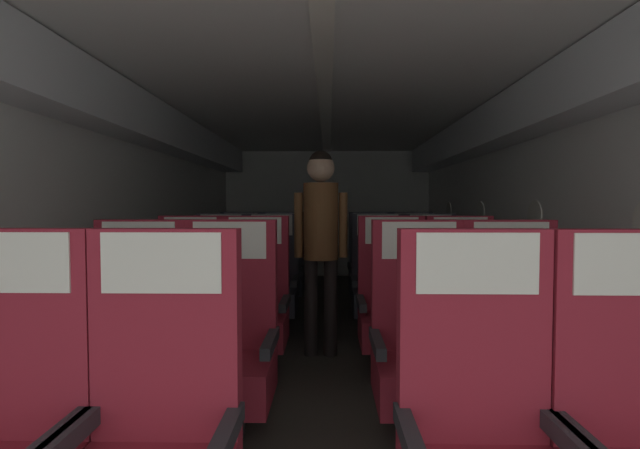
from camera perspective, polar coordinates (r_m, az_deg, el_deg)
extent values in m
cube|color=#3D3833|center=(4.04, 0.60, -15.29)|extent=(3.76, 8.60, 0.02)
cube|color=silver|center=(4.26, -24.10, 0.42)|extent=(0.08, 8.20, 2.17)
cube|color=silver|center=(4.23, 25.50, 0.39)|extent=(0.08, 8.20, 2.17)
cube|color=silver|center=(3.97, 0.62, 16.33)|extent=(3.64, 8.20, 0.06)
cube|color=silver|center=(7.97, 0.87, 1.45)|extent=(3.64, 0.06, 2.17)
cube|color=silver|center=(4.24, -21.85, 12.21)|extent=(0.31, 7.87, 0.36)
cube|color=silver|center=(4.21, 23.22, 12.25)|extent=(0.31, 7.87, 0.36)
cube|color=white|center=(3.96, 0.61, 15.77)|extent=(0.12, 7.38, 0.02)
cylinder|color=white|center=(4.21, 24.95, 0.98)|extent=(0.01, 0.26, 0.26)
cylinder|color=white|center=(5.49, 19.18, 1.34)|extent=(0.01, 0.26, 0.26)
cylinder|color=white|center=(6.80, 15.60, 1.56)|extent=(0.01, 0.26, 0.26)
cube|color=maroon|center=(1.91, -32.88, -11.12)|extent=(0.49, 0.09, 0.71)
cube|color=#28282D|center=(1.72, -29.57, -21.99)|extent=(0.05, 0.41, 0.06)
cube|color=silver|center=(1.83, -33.89, -3.92)|extent=(0.40, 0.01, 0.20)
cube|color=maroon|center=(1.69, -18.33, -12.61)|extent=(0.49, 0.09, 0.71)
cube|color=#28282D|center=(1.54, -11.74, -24.61)|extent=(0.05, 0.41, 0.06)
cube|color=#28282D|center=(1.70, -28.77, -22.15)|extent=(0.05, 0.41, 0.06)
cube|color=silver|center=(1.60, -19.01, -4.51)|extent=(0.40, 0.01, 0.20)
cube|color=maroon|center=(1.87, 33.44, -11.42)|extent=(0.49, 0.09, 0.71)
cube|color=#28282D|center=(1.68, 29.73, -22.52)|extent=(0.05, 0.41, 0.06)
cube|color=silver|center=(1.79, 34.44, -4.07)|extent=(0.40, 0.01, 0.20)
cube|color=maroon|center=(1.68, 18.23, -12.75)|extent=(0.49, 0.09, 0.71)
cube|color=#28282D|center=(1.68, 28.68, -22.53)|extent=(0.05, 0.41, 0.06)
cube|color=#28282D|center=(1.54, 11.16, -24.73)|extent=(0.05, 0.41, 0.06)
cube|color=silver|center=(1.58, 18.85, -4.57)|extent=(0.40, 0.01, 0.20)
cube|color=#38383D|center=(2.77, -22.45, -21.43)|extent=(0.18, 0.17, 0.21)
cube|color=maroon|center=(2.69, -22.52, -17.26)|extent=(0.49, 0.48, 0.21)
cube|color=maroon|center=(2.75, -21.01, -6.84)|extent=(0.49, 0.09, 0.71)
cube|color=#28282D|center=(2.55, -17.56, -13.66)|extent=(0.05, 0.41, 0.06)
cube|color=#28282D|center=(2.73, -27.26, -12.71)|extent=(0.05, 0.41, 0.06)
cube|color=silver|center=(2.68, -21.47, -1.81)|extent=(0.40, 0.01, 0.20)
cube|color=#38383D|center=(2.63, -11.68, -22.63)|extent=(0.18, 0.17, 0.21)
cube|color=maroon|center=(2.55, -11.72, -18.27)|extent=(0.49, 0.48, 0.21)
cube|color=maroon|center=(2.61, -10.83, -7.22)|extent=(0.49, 0.09, 0.71)
cube|color=#28282D|center=(2.44, -6.16, -14.26)|extent=(0.05, 0.41, 0.06)
cube|color=#28282D|center=(2.55, -17.12, -13.67)|extent=(0.05, 0.41, 0.06)
cube|color=silver|center=(2.54, -11.10, -1.92)|extent=(0.40, 0.01, 0.20)
cube|color=#38383D|center=(2.75, 23.42, -21.65)|extent=(0.18, 0.17, 0.21)
cube|color=maroon|center=(2.67, 23.50, -17.45)|extent=(0.49, 0.48, 0.21)
cube|color=maroon|center=(2.73, 22.07, -6.94)|extent=(0.49, 0.09, 0.71)
cube|color=#28282D|center=(2.70, 28.34, -12.89)|extent=(0.05, 0.41, 0.06)
cube|color=#28282D|center=(2.53, 18.45, -13.80)|extent=(0.05, 0.41, 0.06)
cube|color=silver|center=(2.66, 22.51, -1.86)|extent=(0.40, 0.01, 0.20)
cube|color=#38383D|center=(2.62, 12.60, -22.70)|extent=(0.18, 0.17, 0.21)
cube|color=maroon|center=(2.54, 12.65, -18.34)|extent=(0.49, 0.48, 0.21)
cube|color=maroon|center=(2.61, 11.86, -7.25)|extent=(0.49, 0.09, 0.71)
cube|color=#28282D|center=(2.53, 18.10, -13.76)|extent=(0.05, 0.41, 0.06)
cube|color=#28282D|center=(2.44, 7.06, -14.28)|extent=(0.05, 0.41, 0.06)
cube|color=silver|center=(2.53, 12.11, -1.94)|extent=(0.40, 0.01, 0.20)
cube|color=#38383D|center=(3.64, -16.24, -15.47)|extent=(0.18, 0.17, 0.21)
cube|color=maroon|center=(3.58, -16.29, -12.22)|extent=(0.49, 0.48, 0.21)
cube|color=maroon|center=(3.68, -15.44, -4.48)|extent=(0.49, 0.09, 0.71)
cube|color=#28282D|center=(3.47, -12.54, -9.30)|extent=(0.05, 0.41, 0.06)
cube|color=#28282D|center=(3.61, -19.96, -8.93)|extent=(0.05, 0.41, 0.06)
cube|color=silver|center=(3.61, -15.70, -0.69)|extent=(0.40, 0.01, 0.20)
cube|color=#38383D|center=(3.51, -8.33, -16.06)|extent=(0.18, 0.17, 0.21)
cube|color=maroon|center=(3.45, -8.35, -12.69)|extent=(0.49, 0.48, 0.21)
cube|color=maroon|center=(3.56, -7.87, -4.65)|extent=(0.49, 0.09, 0.71)
cube|color=#28282D|center=(3.38, -4.34, -9.58)|extent=(0.05, 0.41, 0.06)
cube|color=#28282D|center=(3.45, -12.31, -9.36)|extent=(0.05, 0.41, 0.06)
cube|color=silver|center=(3.49, -8.02, -0.74)|extent=(0.40, 0.01, 0.20)
cube|color=#38383D|center=(3.61, 17.43, -15.65)|extent=(0.18, 0.17, 0.21)
cube|color=maroon|center=(3.55, 17.48, -12.37)|extent=(0.49, 0.48, 0.21)
cube|color=maroon|center=(3.65, 16.69, -4.55)|extent=(0.49, 0.09, 0.71)
cube|color=#28282D|center=(3.58, 21.21, -9.06)|extent=(0.05, 0.41, 0.06)
cube|color=#28282D|center=(3.44, 13.68, -9.41)|extent=(0.05, 0.41, 0.06)
cube|color=silver|center=(3.58, 16.94, -0.74)|extent=(0.40, 0.01, 0.20)
cube|color=#38383D|center=(3.52, 9.09, -16.05)|extent=(0.18, 0.17, 0.21)
cube|color=maroon|center=(3.45, 9.12, -12.69)|extent=(0.49, 0.48, 0.21)
cube|color=maroon|center=(3.56, 8.72, -4.65)|extent=(0.49, 0.09, 0.71)
cube|color=#28282D|center=(3.45, 13.09, -9.38)|extent=(0.05, 0.41, 0.06)
cube|color=#28282D|center=(3.38, 5.10, -9.56)|extent=(0.05, 0.41, 0.06)
cube|color=silver|center=(3.49, 8.85, -0.74)|extent=(0.40, 0.01, 0.20)
cube|color=#38383D|center=(4.53, -12.47, -11.85)|extent=(0.18, 0.17, 0.21)
cube|color=#33333D|center=(4.49, -12.50, -9.20)|extent=(0.49, 0.48, 0.21)
cube|color=#33333D|center=(4.61, -11.97, -3.07)|extent=(0.49, 0.09, 0.71)
cube|color=#28282D|center=(4.40, -9.50, -6.80)|extent=(0.05, 0.41, 0.06)
cube|color=#28282D|center=(4.51, -15.47, -6.62)|extent=(0.05, 0.41, 0.06)
cube|color=silver|center=(4.55, -12.13, -0.05)|extent=(0.40, 0.01, 0.20)
cube|color=#38383D|center=(4.45, -6.16, -12.08)|extent=(0.18, 0.17, 0.21)
cube|color=#33333D|center=(4.40, -6.17, -9.39)|extent=(0.49, 0.48, 0.21)
cube|color=#33333D|center=(4.52, -5.88, -3.14)|extent=(0.49, 0.09, 0.71)
cube|color=#28282D|center=(4.34, -3.05, -6.90)|extent=(0.05, 0.41, 0.06)
cube|color=#28282D|center=(4.40, -9.27, -6.80)|extent=(0.05, 0.41, 0.06)
cube|color=silver|center=(4.46, -5.96, -0.05)|extent=(0.40, 0.01, 0.20)
cube|color=#38383D|center=(4.52, 13.78, -11.91)|extent=(0.18, 0.17, 0.21)
cube|color=#33333D|center=(4.47, 13.81, -9.26)|extent=(0.49, 0.48, 0.21)
cube|color=#33333D|center=(4.59, 13.33, -3.10)|extent=(0.49, 0.09, 0.71)
cube|color=#28282D|center=(4.49, 16.81, -6.68)|extent=(0.05, 0.41, 0.06)
cube|color=#28282D|center=(4.39, 10.79, -6.83)|extent=(0.05, 0.41, 0.06)
cube|color=silver|center=(4.53, 13.48, -0.07)|extent=(0.40, 0.01, 0.20)
cube|color=#38383D|center=(4.44, 7.28, -12.10)|extent=(0.18, 0.17, 0.21)
cube|color=#33333D|center=(4.40, 7.30, -9.40)|extent=(0.49, 0.48, 0.21)
cube|color=#33333D|center=(4.52, 7.06, -3.14)|extent=(0.49, 0.09, 0.71)
cube|color=#28282D|center=(4.39, 10.41, -6.82)|extent=(0.05, 0.41, 0.06)
cube|color=#28282D|center=(4.34, 4.18, -6.90)|extent=(0.05, 0.41, 0.06)
cube|color=silver|center=(4.46, 7.14, -0.06)|extent=(0.40, 0.01, 0.20)
cube|color=#38383D|center=(5.49, -9.95, -9.32)|extent=(0.18, 0.17, 0.21)
cube|color=#33333D|center=(5.45, -9.97, -7.12)|extent=(0.49, 0.48, 0.21)
cube|color=#33333D|center=(5.58, -9.61, -2.11)|extent=(0.49, 0.09, 0.71)
cube|color=#28282D|center=(5.38, -7.50, -5.11)|extent=(0.05, 0.41, 0.06)
cube|color=#28282D|center=(5.47, -12.43, -5.02)|extent=(0.05, 0.41, 0.06)
cube|color=silver|center=(5.52, -9.72, 0.39)|extent=(0.40, 0.01, 0.20)
cube|color=#38383D|center=(5.39, -4.76, -9.51)|extent=(0.18, 0.17, 0.21)
cube|color=#33333D|center=(5.35, -4.76, -7.27)|extent=(0.49, 0.48, 0.21)
cube|color=#33333D|center=(5.49, -4.57, -2.16)|extent=(0.49, 0.09, 0.71)
cube|color=#28282D|center=(5.30, -2.21, -5.20)|extent=(0.05, 0.41, 0.06)
cube|color=#28282D|center=(5.35, -7.31, -5.15)|extent=(0.05, 0.41, 0.06)
cube|color=silver|center=(5.43, -4.63, 0.38)|extent=(0.40, 0.01, 0.20)
cube|color=#38383D|center=(5.45, 11.42, -9.41)|extent=(0.18, 0.17, 0.21)
cube|color=#33333D|center=(5.41, 11.44, -7.19)|extent=(0.49, 0.48, 0.21)
cube|color=#33333D|center=(5.55, 11.11, -2.15)|extent=(0.49, 0.09, 0.71)
cube|color=#28282D|center=(5.43, 13.93, -5.09)|extent=(0.05, 0.41, 0.06)
cube|color=#28282D|center=(5.35, 8.95, -5.16)|extent=(0.05, 0.41, 0.06)
cube|color=silver|center=(5.49, 11.22, 0.37)|extent=(0.40, 0.01, 0.20)
cube|color=#38383D|center=(5.39, 6.30, -9.51)|extent=(0.18, 0.17, 0.21)
cube|color=#33333D|center=(5.35, 6.31, -7.28)|extent=(0.49, 0.48, 0.21)
cube|color=#33333D|center=(5.49, 6.15, -2.17)|extent=(0.49, 0.09, 0.71)
cube|color=#28282D|center=(5.35, 8.86, -5.16)|extent=(0.05, 0.41, 0.06)
cube|color=#28282D|center=(5.30, 3.76, -5.20)|extent=(0.05, 0.41, 0.06)
cube|color=silver|center=(5.43, 6.20, 0.38)|extent=(0.40, 0.01, 0.20)
cylinder|color=black|center=(3.80, -1.13, -10.16)|extent=(0.11, 0.11, 0.78)
cylinder|color=black|center=(3.80, 1.32, -10.17)|extent=(0.11, 0.11, 0.78)
cylinder|color=brown|center=(3.71, 0.10, 0.41)|extent=(0.28, 0.28, 0.61)
cylinder|color=brown|center=(3.72, -2.68, -0.06)|extent=(0.07, 0.07, 0.52)
cylinder|color=brown|center=(3.71, 2.88, -0.07)|extent=(0.07, 0.07, 0.52)
sphere|color=tan|center=(3.72, 0.10, 7.01)|extent=(0.22, 0.22, 0.22)
sphere|color=black|center=(3.72, 0.10, 7.69)|extent=(0.19, 0.19, 0.19)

